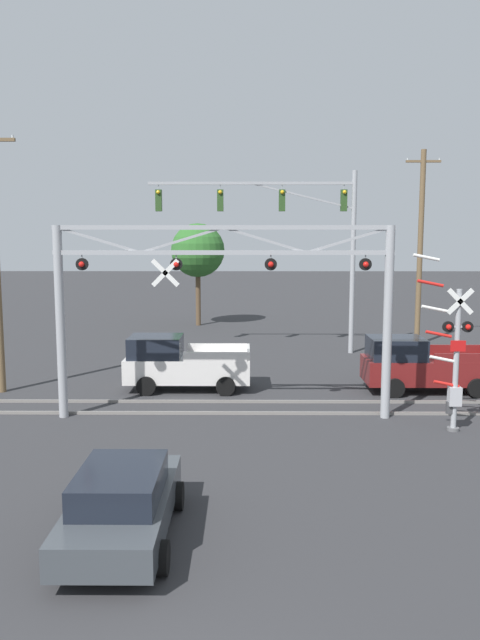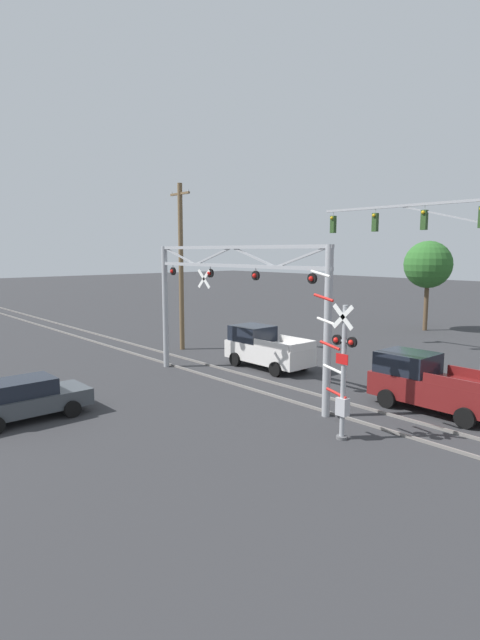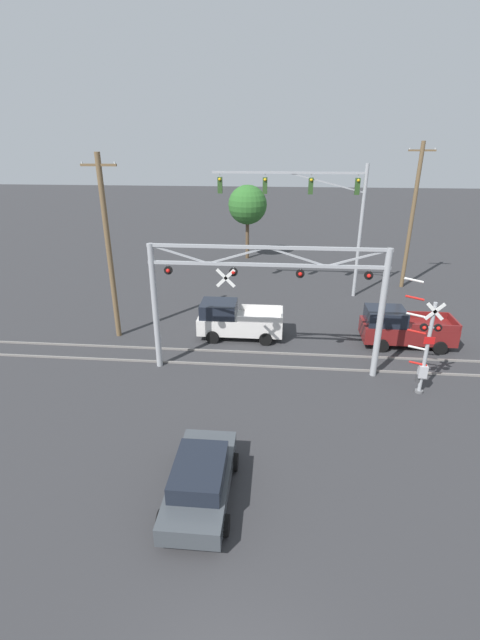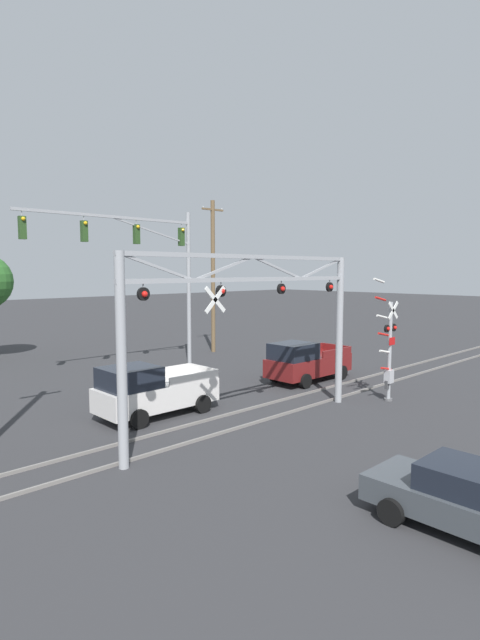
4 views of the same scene
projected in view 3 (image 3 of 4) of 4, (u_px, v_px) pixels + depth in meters
The scene contains 11 objects.
rail_track_near at pixel (264, 366), 20.86m from camera, with size 80.00×0.08×0.10m, color gray.
rail_track_far at pixel (265, 353), 22.18m from camera, with size 80.00×0.08×0.10m, color gray.
crossing_gantry at pixel (266, 293), 19.09m from camera, with size 10.55×0.30×6.07m.
crossing_signal_mast at pixel (424, 350), 18.01m from camera, with size 1.82×0.35×5.25m.
traffic_signal_span at pixel (324, 206), 28.19m from camera, with size 10.05×0.39×8.88m.
pickup_truck_lead at pixel (236, 320), 23.76m from camera, with size 4.65×2.17×2.03m.
pickup_truck_following at pixel (402, 328), 22.81m from camera, with size 4.75×2.17×2.03m.
sedan_waiting at pixel (200, 479), 13.00m from camera, with size 2.04×4.26×1.44m.
utility_pole_left at pixel (109, 248), 22.32m from camera, with size 1.80×0.28×9.72m.
utility_pole_right at pixel (412, 216), 30.23m from camera, with size 1.80×0.28×10.18m.
background_tree_beyond_span at pixel (248, 205), 38.14m from camera, with size 3.45×3.45×6.59m.
Camera 3 is at (0.44, -4.31, 10.28)m, focal length 24.00 mm.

